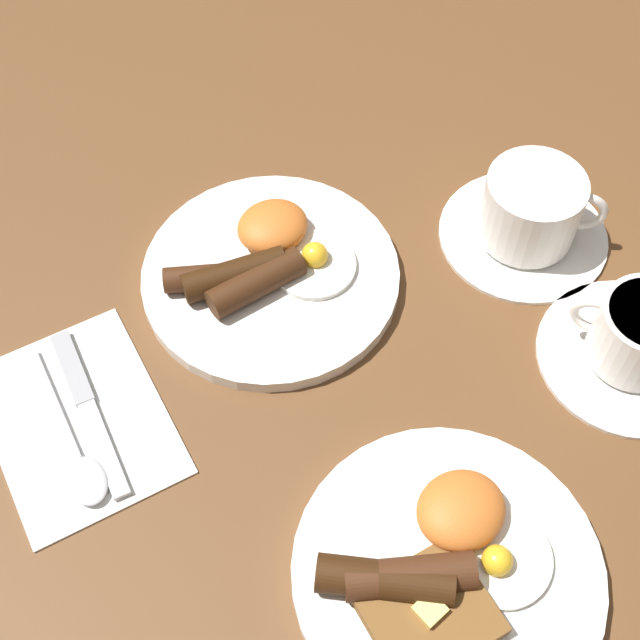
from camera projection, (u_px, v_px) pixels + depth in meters
ground_plane at (271, 281)px, 0.85m from camera, size 3.00×3.00×0.00m
breakfast_plate_near at (268, 271)px, 0.84m from camera, size 0.25×0.25×0.05m
breakfast_plate_far at (443, 569)px, 0.69m from camera, size 0.24×0.24×0.05m
teacup_near at (530, 214)px, 0.86m from camera, size 0.17×0.17×0.08m
teacup_far at (637, 340)px, 0.78m from camera, size 0.17×0.17×0.07m
napkin at (77, 420)px, 0.77m from camera, size 0.16×0.20×0.01m
knife at (85, 401)px, 0.77m from camera, size 0.04×0.18×0.01m
spoon at (80, 463)px, 0.74m from camera, size 0.04×0.17×0.01m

